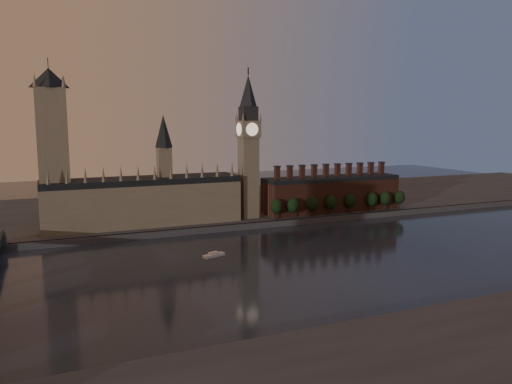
% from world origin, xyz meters
% --- Properties ---
extents(ground, '(900.00, 900.00, 0.00)m').
position_xyz_m(ground, '(0.00, 0.00, 0.00)').
color(ground, black).
rests_on(ground, ground).
extents(north_bank, '(900.00, 182.00, 4.00)m').
position_xyz_m(north_bank, '(0.00, 178.04, 2.00)').
color(north_bank, '#434348').
rests_on(north_bank, ground).
extents(palace_of_westminster, '(130.00, 30.30, 74.00)m').
position_xyz_m(palace_of_westminster, '(-64.41, 114.91, 21.63)').
color(palace_of_westminster, '#766854').
rests_on(palace_of_westminster, north_bank).
extents(victoria_tower, '(24.00, 24.00, 108.00)m').
position_xyz_m(victoria_tower, '(-120.00, 115.00, 59.09)').
color(victoria_tower, '#766854').
rests_on(victoria_tower, north_bank).
extents(big_ben, '(15.00, 15.00, 107.00)m').
position_xyz_m(big_ben, '(10.00, 110.00, 56.83)').
color(big_ben, '#766854').
rests_on(big_ben, north_bank).
extents(chimney_block, '(110.00, 25.00, 37.00)m').
position_xyz_m(chimney_block, '(80.00, 110.00, 17.82)').
color(chimney_block, '#582D21').
rests_on(chimney_block, north_bank).
extents(embankment_tree_0, '(8.60, 8.60, 14.88)m').
position_xyz_m(embankment_tree_0, '(25.32, 94.90, 13.47)').
color(embankment_tree_0, black).
rests_on(embankment_tree_0, north_bank).
extents(embankment_tree_1, '(8.60, 8.60, 14.88)m').
position_xyz_m(embankment_tree_1, '(38.21, 93.97, 13.47)').
color(embankment_tree_1, black).
rests_on(embankment_tree_1, north_bank).
extents(embankment_tree_2, '(8.60, 8.60, 14.88)m').
position_xyz_m(embankment_tree_2, '(54.38, 94.97, 13.47)').
color(embankment_tree_2, black).
rests_on(embankment_tree_2, north_bank).
extents(embankment_tree_3, '(8.60, 8.60, 14.88)m').
position_xyz_m(embankment_tree_3, '(70.18, 94.68, 13.47)').
color(embankment_tree_3, black).
rests_on(embankment_tree_3, north_bank).
extents(embankment_tree_4, '(8.60, 8.60, 14.88)m').
position_xyz_m(embankment_tree_4, '(87.66, 95.35, 13.47)').
color(embankment_tree_4, black).
rests_on(embankment_tree_4, north_bank).
extents(embankment_tree_5, '(8.60, 8.60, 14.88)m').
position_xyz_m(embankment_tree_5, '(107.30, 94.73, 13.47)').
color(embankment_tree_5, black).
rests_on(embankment_tree_5, north_bank).
extents(embankment_tree_6, '(8.60, 8.60, 14.88)m').
position_xyz_m(embankment_tree_6, '(119.74, 94.26, 13.47)').
color(embankment_tree_6, black).
rests_on(embankment_tree_6, north_bank).
extents(embankment_tree_7, '(8.60, 8.60, 14.88)m').
position_xyz_m(embankment_tree_7, '(134.15, 94.76, 13.47)').
color(embankment_tree_7, black).
rests_on(embankment_tree_7, north_bank).
extents(river_boat, '(13.51, 7.49, 2.60)m').
position_xyz_m(river_boat, '(-42.65, 32.25, 1.00)').
color(river_boat, white).
rests_on(river_boat, ground).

